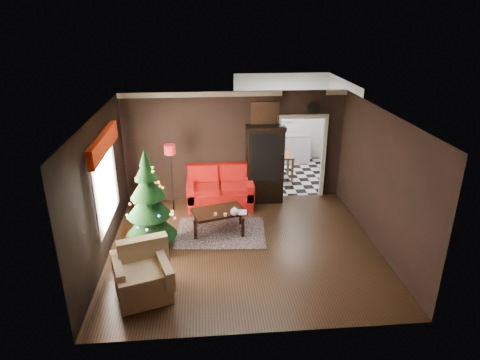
{
  "coord_description": "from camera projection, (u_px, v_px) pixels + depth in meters",
  "views": [
    {
      "loc": [
        -0.72,
        -7.44,
        4.55
      ],
      "look_at": [
        0.0,
        0.9,
        1.15
      ],
      "focal_mm": 31.02,
      "sensor_mm": 36.0,
      "label": 1
    }
  ],
  "objects": [
    {
      "name": "valance",
      "position": [
        104.0,
        143.0,
        7.76
      ],
      "size": [
        0.12,
        2.1,
        0.35
      ],
      "primitive_type": "cube",
      "color": "#9C2108",
      "rests_on": "wall_left"
    },
    {
      "name": "doorway",
      "position": [
        300.0,
        158.0,
        10.69
      ],
      "size": [
        1.1,
        0.1,
        2.1
      ],
      "primitive_type": null,
      "color": "silver",
      "rests_on": "ground"
    },
    {
      "name": "curio_cabinet",
      "position": [
        265.0,
        166.0,
        10.43
      ],
      "size": [
        0.9,
        0.45,
        1.9
      ],
      "primitive_type": null,
      "color": "black",
      "rests_on": "ground"
    },
    {
      "name": "loveseat",
      "position": [
        220.0,
        187.0,
        10.31
      ],
      "size": [
        1.7,
        0.9,
        1.0
      ],
      "primitive_type": null,
      "color": "#9D0621",
      "rests_on": "ground"
    },
    {
      "name": "ceiling",
      "position": [
        244.0,
        115.0,
        7.58
      ],
      "size": [
        5.5,
        5.5,
        0.0
      ],
      "primitive_type": "plane",
      "rotation": [
        3.14,
        0.0,
        0.0
      ],
      "color": "white",
      "rests_on": "ground"
    },
    {
      "name": "wall_back",
      "position": [
        235.0,
        147.0,
        10.42
      ],
      "size": [
        5.5,
        0.0,
        5.5
      ],
      "primitive_type": "plane",
      "rotation": [
        1.57,
        0.0,
        0.0
      ],
      "color": "black",
      "rests_on": "ground"
    },
    {
      "name": "rug",
      "position": [
        221.0,
        233.0,
        9.2
      ],
      "size": [
        2.05,
        1.57,
        0.01
      ],
      "primitive_type": "cube",
      "rotation": [
        0.0,
        0.0,
        -0.08
      ],
      "color": "#492D3A",
      "rests_on": "ground"
    },
    {
      "name": "kitchen_counter",
      "position": [
        281.0,
        149.0,
        13.4
      ],
      "size": [
        1.8,
        0.6,
        0.9
      ],
      "primitive_type": "cube",
      "color": "silver",
      "rests_on": "ground"
    },
    {
      "name": "floor_lamp",
      "position": [
        172.0,
        179.0,
        9.94
      ],
      "size": [
        0.33,
        0.33,
        1.72
      ],
      "primitive_type": null,
      "rotation": [
        0.0,
        0.0,
        -0.16
      ],
      "color": "black",
      "rests_on": "ground"
    },
    {
      "name": "floor",
      "position": [
        244.0,
        247.0,
        8.64
      ],
      "size": [
        5.5,
        5.5,
        0.0
      ],
      "primitive_type": "plane",
      "color": "black",
      "rests_on": "ground"
    },
    {
      "name": "christmas_tree",
      "position": [
        149.0,
        200.0,
        8.3
      ],
      "size": [
        1.35,
        1.35,
        2.01
      ],
      "primitive_type": null,
      "rotation": [
        0.0,
        0.0,
        0.34
      ],
      "color": "black",
      "rests_on": "ground"
    },
    {
      "name": "book",
      "position": [
        238.0,
        208.0,
        8.93
      ],
      "size": [
        0.18,
        0.04,
        0.25
      ],
      "primitive_type": "imported",
      "rotation": [
        0.0,
        0.0,
        -0.09
      ],
      "color": "tan",
      "rests_on": "coffee_table"
    },
    {
      "name": "wall_clock",
      "position": [
        314.0,
        107.0,
        10.16
      ],
      "size": [
        0.32,
        0.32,
        0.06
      ],
      "primitive_type": "cylinder",
      "color": "silver",
      "rests_on": "wall_back"
    },
    {
      "name": "left_window",
      "position": [
        105.0,
        184.0,
        8.06
      ],
      "size": [
        0.05,
        1.6,
        1.4
      ],
      "primitive_type": "cube",
      "color": "white",
      "rests_on": "wall_left"
    },
    {
      "name": "wall_front",
      "position": [
        261.0,
        254.0,
        5.8
      ],
      "size": [
        5.5,
        0.0,
        5.5
      ],
      "primitive_type": "plane",
      "rotation": [
        -1.57,
        0.0,
        0.0
      ],
      "color": "black",
      "rests_on": "ground"
    },
    {
      "name": "teapot",
      "position": [
        234.0,
        212.0,
        8.82
      ],
      "size": [
        0.26,
        0.26,
        0.19
      ],
      "primitive_type": null,
      "rotation": [
        0.0,
        0.0,
        -0.33
      ],
      "color": "white",
      "rests_on": "coffee_table"
    },
    {
      "name": "wall_right",
      "position": [
        380.0,
        181.0,
        8.33
      ],
      "size": [
        0.0,
        5.5,
        5.5
      ],
      "primitive_type": "plane",
      "rotation": [
        1.57,
        0.0,
        -1.57
      ],
      "color": "black",
      "rests_on": "ground"
    },
    {
      "name": "cup_a",
      "position": [
        216.0,
        214.0,
        8.87
      ],
      "size": [
        0.07,
        0.07,
        0.05
      ],
      "primitive_type": "cylinder",
      "rotation": [
        0.0,
        0.0,
        -0.15
      ],
      "color": "white",
      "rests_on": "coffee_table"
    },
    {
      "name": "coffee_table",
      "position": [
        219.0,
        221.0,
        9.17
      ],
      "size": [
        1.26,
        0.95,
        0.5
      ],
      "primitive_type": null,
      "rotation": [
        0.0,
        0.0,
        0.28
      ],
      "color": "black",
      "rests_on": "rug"
    },
    {
      "name": "painting",
      "position": [
        265.0,
        113.0,
        10.12
      ],
      "size": [
        0.62,
        0.05,
        0.52
      ],
      "primitive_type": "cube",
      "color": "#B37A3C",
      "rests_on": "wall_back"
    },
    {
      "name": "kitchen_table",
      "position": [
        280.0,
        167.0,
        12.02
      ],
      "size": [
        0.7,
        0.7,
        0.75
      ],
      "primitive_type": null,
      "color": "brown",
      "rests_on": "ground"
    },
    {
      "name": "wall_left",
      "position": [
        100.0,
        190.0,
        7.89
      ],
      "size": [
        0.0,
        5.5,
        5.5
      ],
      "primitive_type": "plane",
      "rotation": [
        1.57,
        0.0,
        1.57
      ],
      "color": "black",
      "rests_on": "ground"
    },
    {
      "name": "armchair",
      "position": [
        142.0,
        273.0,
        7.01
      ],
      "size": [
        1.16,
        1.16,
        0.94
      ],
      "primitive_type": null,
      "rotation": [
        0.0,
        0.0,
        0.32
      ],
      "color": "tan",
      "rests_on": "ground"
    },
    {
      "name": "kitchen_floor",
      "position": [
        287.0,
        175.0,
        12.46
      ],
      "size": [
        3.0,
        3.0,
        0.0
      ],
      "primitive_type": "plane",
      "color": "silver",
      "rests_on": "ground"
    },
    {
      "name": "cup_b",
      "position": [
        225.0,
        215.0,
        8.83
      ],
      "size": [
        0.08,
        0.08,
        0.06
      ],
      "primitive_type": "cylinder",
      "rotation": [
        0.0,
        0.0,
        -0.2
      ],
      "color": "beige",
      "rests_on": "coffee_table"
    },
    {
      "name": "kitchen_window",
      "position": [
        281.0,
        109.0,
        13.16
      ],
      "size": [
        0.7,
        0.06,
        0.7
      ],
      "primitive_type": "cube",
      "color": "white",
      "rests_on": "ground"
    }
  ]
}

